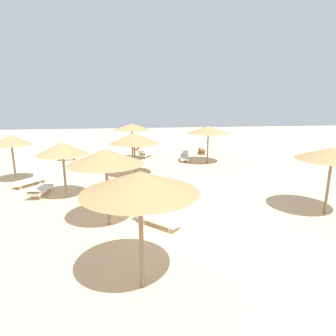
{
  "coord_description": "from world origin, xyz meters",
  "views": [
    {
      "loc": [
        -2.05,
        -10.77,
        4.49
      ],
      "look_at": [
        0.0,
        3.0,
        1.2
      ],
      "focal_mm": 29.56,
      "sensor_mm": 36.0,
      "label": 1
    }
  ],
  "objects_px": {
    "parasol_1": "(106,157)",
    "lounger_2": "(108,167)",
    "parasol_4": "(11,140)",
    "parasol_7": "(332,154)",
    "lounger_4": "(30,180)",
    "lounger_0": "(39,190)",
    "lounger_6": "(184,157)",
    "lounger_5": "(145,154)",
    "bench_2": "(67,156)",
    "bench_0": "(202,150)",
    "parasol_8": "(140,182)",
    "lounger_1": "(157,217)",
    "parasol_2": "(134,138)",
    "parasol_6": "(208,130)",
    "parasol_5": "(132,127)",
    "parasol_0": "(62,149)",
    "bench_1": "(73,153)"
  },
  "relations": [
    {
      "from": "parasol_0",
      "to": "parasol_2",
      "type": "height_order",
      "value": "parasol_0"
    },
    {
      "from": "parasol_1",
      "to": "parasol_4",
      "type": "xyz_separation_m",
      "value": [
        -5.72,
        6.75,
        -0.19
      ]
    },
    {
      "from": "parasol_7",
      "to": "parasol_8",
      "type": "bearing_deg",
      "value": -155.14
    },
    {
      "from": "parasol_7",
      "to": "parasol_1",
      "type": "bearing_deg",
      "value": 178.59
    },
    {
      "from": "parasol_2",
      "to": "lounger_5",
      "type": "relative_size",
      "value": 1.54
    },
    {
      "from": "parasol_7",
      "to": "lounger_4",
      "type": "relative_size",
      "value": 1.47
    },
    {
      "from": "bench_2",
      "to": "bench_0",
      "type": "bearing_deg",
      "value": 5.84
    },
    {
      "from": "parasol_1",
      "to": "lounger_4",
      "type": "relative_size",
      "value": 1.52
    },
    {
      "from": "lounger_1",
      "to": "bench_2",
      "type": "distance_m",
      "value": 14.19
    },
    {
      "from": "parasol_1",
      "to": "parasol_7",
      "type": "bearing_deg",
      "value": -1.41
    },
    {
      "from": "lounger_0",
      "to": "bench_0",
      "type": "height_order",
      "value": "lounger_0"
    },
    {
      "from": "parasol_8",
      "to": "lounger_4",
      "type": "height_order",
      "value": "parasol_8"
    },
    {
      "from": "parasol_8",
      "to": "parasol_6",
      "type": "bearing_deg",
      "value": 67.51
    },
    {
      "from": "parasol_1",
      "to": "parasol_5",
      "type": "distance_m",
      "value": 11.78
    },
    {
      "from": "bench_1",
      "to": "bench_2",
      "type": "xyz_separation_m",
      "value": [
        -0.19,
        -1.56,
        0.0
      ]
    },
    {
      "from": "lounger_0",
      "to": "bench_2",
      "type": "relative_size",
      "value": 1.31
    },
    {
      "from": "parasol_0",
      "to": "bench_0",
      "type": "bearing_deg",
      "value": 47.48
    },
    {
      "from": "parasol_5",
      "to": "bench_0",
      "type": "height_order",
      "value": "parasol_5"
    },
    {
      "from": "parasol_7",
      "to": "lounger_5",
      "type": "xyz_separation_m",
      "value": [
        -6.56,
        13.14,
        -2.2
      ]
    },
    {
      "from": "parasol_2",
      "to": "parasol_8",
      "type": "bearing_deg",
      "value": -90.91
    },
    {
      "from": "parasol_1",
      "to": "lounger_0",
      "type": "distance_m",
      "value": 5.76
    },
    {
      "from": "parasol_1",
      "to": "lounger_1",
      "type": "distance_m",
      "value": 2.92
    },
    {
      "from": "parasol_8",
      "to": "lounger_4",
      "type": "distance_m",
      "value": 11.43
    },
    {
      "from": "bench_1",
      "to": "lounger_4",
      "type": "bearing_deg",
      "value": -95.5
    },
    {
      "from": "parasol_7",
      "to": "lounger_4",
      "type": "height_order",
      "value": "parasol_7"
    },
    {
      "from": "parasol_1",
      "to": "lounger_6",
      "type": "distance_m",
      "value": 12.53
    },
    {
      "from": "lounger_0",
      "to": "lounger_6",
      "type": "relative_size",
      "value": 1.0
    },
    {
      "from": "parasol_8",
      "to": "lounger_6",
      "type": "distance_m",
      "value": 15.74
    },
    {
      "from": "lounger_1",
      "to": "parasol_7",
      "type": "bearing_deg",
      "value": 1.03
    },
    {
      "from": "parasol_6",
      "to": "lounger_1",
      "type": "bearing_deg",
      "value": -115.66
    },
    {
      "from": "lounger_0",
      "to": "lounger_5",
      "type": "distance_m",
      "value": 10.78
    },
    {
      "from": "parasol_6",
      "to": "lounger_0",
      "type": "relative_size",
      "value": 1.61
    },
    {
      "from": "lounger_5",
      "to": "bench_2",
      "type": "height_order",
      "value": "lounger_5"
    },
    {
      "from": "lounger_1",
      "to": "bench_0",
      "type": "xyz_separation_m",
      "value": [
        5.56,
        14.1,
        0.03
      ]
    },
    {
      "from": "parasol_6",
      "to": "bench_2",
      "type": "height_order",
      "value": "parasol_6"
    },
    {
      "from": "lounger_2",
      "to": "lounger_4",
      "type": "distance_m",
      "value": 4.94
    },
    {
      "from": "parasol_7",
      "to": "parasol_5",
      "type": "bearing_deg",
      "value": 122.65
    },
    {
      "from": "parasol_6",
      "to": "parasol_8",
      "type": "xyz_separation_m",
      "value": [
        -5.75,
        -13.89,
        0.17
      ]
    },
    {
      "from": "parasol_1",
      "to": "lounger_2",
      "type": "height_order",
      "value": "parasol_1"
    },
    {
      "from": "parasol_1",
      "to": "lounger_2",
      "type": "relative_size",
      "value": 1.48
    },
    {
      "from": "lounger_5",
      "to": "bench_2",
      "type": "relative_size",
      "value": 1.31
    },
    {
      "from": "parasol_6",
      "to": "parasol_7",
      "type": "relative_size",
      "value": 1.14
    },
    {
      "from": "parasol_2",
      "to": "lounger_5",
      "type": "height_order",
      "value": "parasol_2"
    },
    {
      "from": "parasol_7",
      "to": "lounger_2",
      "type": "xyz_separation_m",
      "value": [
        -9.36,
        8.78,
        -2.21
      ]
    },
    {
      "from": "parasol_4",
      "to": "parasol_6",
      "type": "xyz_separation_m",
      "value": [
        12.51,
        3.33,
        0.12
      ]
    },
    {
      "from": "parasol_8",
      "to": "bench_0",
      "type": "distance_m",
      "value": 18.83
    },
    {
      "from": "parasol_4",
      "to": "bench_2",
      "type": "relative_size",
      "value": 1.79
    },
    {
      "from": "lounger_1",
      "to": "lounger_2",
      "type": "relative_size",
      "value": 0.91
    },
    {
      "from": "parasol_6",
      "to": "lounger_4",
      "type": "xyz_separation_m",
      "value": [
        -11.43,
        -4.26,
        -2.23
      ]
    },
    {
      "from": "parasol_1",
      "to": "lounger_4",
      "type": "height_order",
      "value": "parasol_1"
    }
  ]
}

